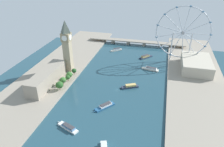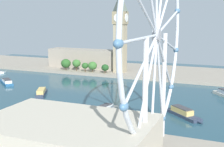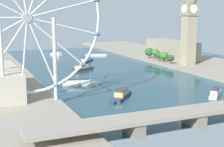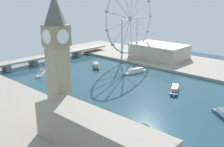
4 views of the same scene
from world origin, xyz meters
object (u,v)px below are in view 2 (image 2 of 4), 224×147
at_px(riverside_hall, 67,140).
at_px(tour_boat_3, 42,92).
at_px(parliament_block, 84,58).
at_px(tour_boat_2, 103,110).
at_px(ferris_wheel, 157,37).
at_px(tour_boat_5, 7,82).
at_px(tour_boat_0, 183,113).
at_px(clock_tower, 120,31).

height_order(riverside_hall, tour_boat_3, riverside_hall).
xyz_separation_m(parliament_block, tour_boat_2, (150.57, 92.88, -11.90)).
bearing_deg(ferris_wheel, tour_boat_2, -135.24).
distance_m(tour_boat_2, tour_boat_3, 72.61).
height_order(ferris_wheel, tour_boat_5, ferris_wheel).
bearing_deg(tour_boat_3, tour_boat_0, -122.56).
bearing_deg(clock_tower, ferris_wheel, 25.62).
xyz_separation_m(clock_tower, ferris_wheel, (186.64, 89.52, 7.65)).
bearing_deg(tour_boat_5, riverside_hall, 177.00).
distance_m(clock_tower, tour_boat_2, 150.50).
xyz_separation_m(parliament_block, ferris_wheel, (199.89, 141.79, 42.05)).
height_order(ferris_wheel, tour_boat_3, ferris_wheel).
relative_size(parliament_block, tour_boat_3, 3.03).
bearing_deg(riverside_hall, tour_boat_0, 159.29).
distance_m(clock_tower, riverside_hall, 225.01).
relative_size(clock_tower, tour_boat_5, 2.99).
xyz_separation_m(ferris_wheel, tour_boat_0, (-63.17, 2.86, -53.78)).
distance_m(tour_boat_2, tour_boat_5, 134.47).
bearing_deg(tour_boat_2, tour_boat_5, 80.50).
height_order(clock_tower, parliament_block, clock_tower).
xyz_separation_m(clock_tower, tour_boat_3, (111.80, -27.38, -46.23)).
bearing_deg(parliament_block, riverside_hall, 25.85).
xyz_separation_m(ferris_wheel, tour_boat_5, (-98.65, -174.01, -54.12)).
relative_size(ferris_wheel, tour_boat_0, 3.59).
height_order(tour_boat_0, tour_boat_3, tour_boat_0).
relative_size(clock_tower, tour_boat_0, 3.06).
distance_m(tour_boat_0, tour_boat_2, 53.59).
distance_m(tour_boat_0, tour_boat_5, 180.39).
height_order(riverside_hall, tour_boat_2, riverside_hall).
bearing_deg(tour_boat_5, tour_boat_3, -164.06).
distance_m(ferris_wheel, tour_boat_5, 207.22).
height_order(clock_tower, tour_boat_3, clock_tower).
bearing_deg(tour_boat_2, ferris_wheel, -123.21).
height_order(tour_boat_0, tour_boat_2, tour_boat_0).
bearing_deg(clock_tower, riverside_hall, 15.14).
bearing_deg(tour_boat_2, riverside_hall, -155.25).
bearing_deg(riverside_hall, parliament_block, -154.15).
bearing_deg(parliament_block, ferris_wheel, 35.35).
distance_m(parliament_block, tour_boat_5, 106.92).
xyz_separation_m(tour_boat_0, tour_boat_5, (-35.48, -176.86, -0.34)).
bearing_deg(tour_boat_3, ferris_wheel, -149.62).
bearing_deg(tour_boat_5, clock_tower, -95.27).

